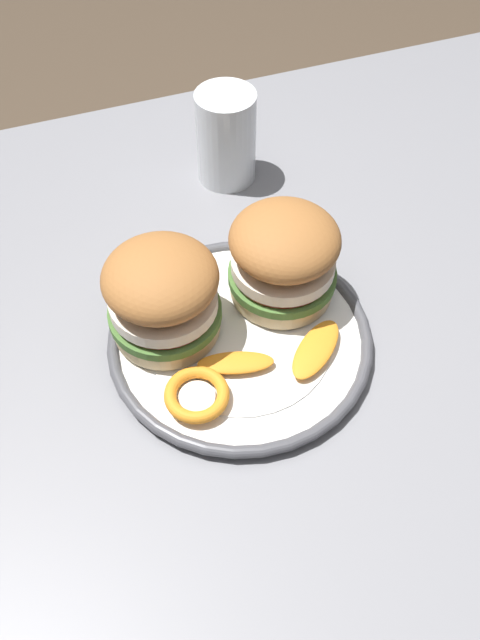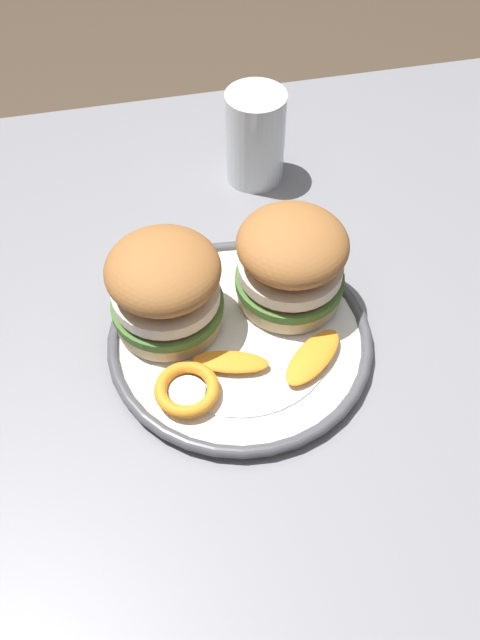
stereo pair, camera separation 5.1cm
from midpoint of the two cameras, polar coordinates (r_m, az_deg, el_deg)
ground_plane at (r=1.39m, az=1.62°, el=-19.82°), size 8.00×8.00×0.00m
dining_table at (r=0.78m, az=2.70°, el=-4.40°), size 1.34×0.82×0.78m
dinner_plate at (r=0.66m, az=2.22°, el=-1.75°), size 0.27×0.27×0.02m
sandwich_half_left at (r=0.63m, az=-4.24°, el=2.83°), size 0.12×0.12×0.10m
sandwich_half_right at (r=0.65m, az=6.68°, el=5.21°), size 0.13×0.13×0.10m
orange_peel_curled at (r=0.61m, az=-2.25°, el=-6.19°), size 0.09×0.09×0.01m
orange_peel_strip_long at (r=0.63m, az=1.50°, el=-3.81°), size 0.08×0.05×0.01m
orange_peel_strip_short at (r=0.64m, az=8.68°, el=-3.32°), size 0.08×0.08×0.01m
drinking_glass at (r=0.82m, az=3.16°, el=15.09°), size 0.07×0.07×0.12m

